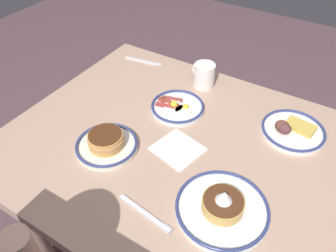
{
  "coord_description": "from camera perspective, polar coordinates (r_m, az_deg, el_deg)",
  "views": [
    {
      "loc": [
        -0.39,
        0.7,
        1.54
      ],
      "look_at": [
        0.06,
        -0.03,
        0.76
      ],
      "focal_mm": 35.01,
      "sensor_mm": 36.0,
      "label": 1
    }
  ],
  "objects": [
    {
      "name": "plate_far_side",
      "position": [
        1.12,
        -10.68,
        -2.96
      ],
      "size": [
        0.21,
        0.21,
        0.06
      ],
      "color": "silver",
      "rests_on": "dining_table"
    },
    {
      "name": "fork_far",
      "position": [
        1.57,
        -4.25,
        11.17
      ],
      "size": [
        0.19,
        0.04,
        0.01
      ],
      "color": "silver",
      "rests_on": "dining_table"
    },
    {
      "name": "plate_center_pancakes",
      "position": [
        1.27,
        1.63,
        3.33
      ],
      "size": [
        0.21,
        0.21,
        0.04
      ],
      "color": "white",
      "rests_on": "dining_table"
    },
    {
      "name": "fork_near",
      "position": [
        0.96,
        -3.94,
        -14.99
      ],
      "size": [
        0.19,
        0.04,
        0.01
      ],
      "color": "silver",
      "rests_on": "dining_table"
    },
    {
      "name": "ground_plane",
      "position": [
        1.73,
        1.25,
        -20.45
      ],
      "size": [
        6.0,
        6.0,
        0.0
      ],
      "primitive_type": "plane",
      "color": "#543D43"
    },
    {
      "name": "plate_near_main",
      "position": [
        1.24,
        20.72,
        -0.65
      ],
      "size": [
        0.22,
        0.22,
        0.05
      ],
      "color": "white",
      "rests_on": "dining_table"
    },
    {
      "name": "dining_table",
      "position": [
        1.21,
        1.69,
        -6.43
      ],
      "size": [
        1.19,
        0.96,
        0.73
      ],
      "color": "tan",
      "rests_on": "ground_plane"
    },
    {
      "name": "paper_napkin",
      "position": [
        1.12,
        1.71,
        -4.02
      ],
      "size": [
        0.18,
        0.17,
        0.0
      ],
      "primitive_type": "cube",
      "rotation": [
        0.0,
        0.0,
        -0.23
      ],
      "color": "white",
      "rests_on": "dining_table"
    },
    {
      "name": "coffee_mug",
      "position": [
        1.39,
        6.26,
        8.86
      ],
      "size": [
        0.12,
        0.09,
        0.1
      ],
      "color": "white",
      "rests_on": "dining_table"
    },
    {
      "name": "plate_far_companion",
      "position": [
        0.96,
        9.42,
        -13.78
      ],
      "size": [
        0.27,
        0.27,
        0.09
      ],
      "color": "white",
      "rests_on": "dining_table"
    }
  ]
}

